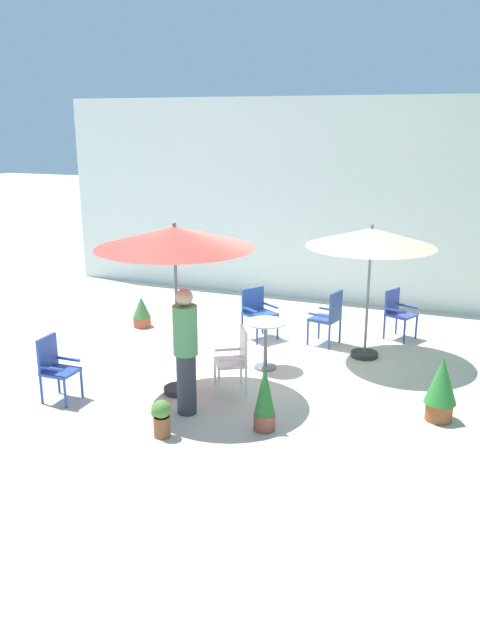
% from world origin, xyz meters
% --- Properties ---
extents(ground_plane, '(60.00, 60.00, 0.00)m').
position_xyz_m(ground_plane, '(0.00, 0.00, 0.00)').
color(ground_plane, beige).
extents(villa_facade, '(11.73, 0.30, 4.21)m').
position_xyz_m(villa_facade, '(0.00, 4.53, 2.11)').
color(villa_facade, white).
rests_on(villa_facade, ground).
extents(patio_umbrella_0, '(2.17, 2.17, 2.46)m').
position_xyz_m(patio_umbrella_0, '(-0.42, -1.27, 2.22)').
color(patio_umbrella_0, '#2D2D2D').
rests_on(patio_umbrella_0, ground).
extents(patio_umbrella_1, '(2.05, 2.05, 2.20)m').
position_xyz_m(patio_umbrella_1, '(1.77, 1.18, 1.96)').
color(patio_umbrella_1, '#2D2D2D').
rests_on(patio_umbrella_1, ground).
extents(cafe_table_0, '(0.64, 0.64, 0.77)m').
position_xyz_m(cafe_table_0, '(0.42, 0.09, 0.53)').
color(cafe_table_0, white).
rests_on(cafe_table_0, ground).
extents(patio_chair_0, '(0.58, 0.57, 0.88)m').
position_xyz_m(patio_chair_0, '(2.11, 2.35, 0.51)').
color(patio_chair_0, '#37459E').
rests_on(patio_chair_0, ground).
extents(patio_chair_1, '(0.67, 0.67, 0.90)m').
position_xyz_m(patio_chair_1, '(-0.22, 1.45, 0.53)').
color(patio_chair_1, '#2A4C99').
rests_on(patio_chair_1, ground).
extents(patio_chair_2, '(0.54, 0.54, 0.97)m').
position_xyz_m(patio_chair_2, '(1.07, 1.54, 0.55)').
color(patio_chair_2, '#2F4990').
rests_on(patio_chair_2, ground).
extents(patio_chair_3, '(0.43, 0.43, 0.92)m').
position_xyz_m(patio_chair_3, '(-1.88, -2.13, 0.52)').
color(patio_chair_3, '#2D4CA2').
rests_on(patio_chair_3, ground).
extents(patio_chair_4, '(0.60, 0.62, 0.93)m').
position_xyz_m(patio_chair_4, '(0.31, -0.88, 0.52)').
color(patio_chair_4, white).
rests_on(patio_chair_4, ground).
extents(potted_plant_0, '(0.34, 0.34, 0.58)m').
position_xyz_m(potted_plant_0, '(-2.46, 1.26, 0.29)').
color(potted_plant_0, '#B55836').
rests_on(potted_plant_0, ground).
extents(potted_plant_1, '(0.24, 0.24, 0.48)m').
position_xyz_m(potted_plant_1, '(0.01, -2.57, 0.26)').
color(potted_plant_1, '#955333').
rests_on(potted_plant_1, ground).
extents(potted_plant_2, '(0.27, 0.27, 0.87)m').
position_xyz_m(potted_plant_2, '(1.12, -1.93, 0.43)').
color(potted_plant_2, brown).
rests_on(potted_plant_2, ground).
extents(potted_plant_3, '(0.42, 0.42, 0.87)m').
position_xyz_m(potted_plant_3, '(3.14, -0.83, 0.46)').
color(potted_plant_3, '#95522A').
rests_on(potted_plant_3, ground).
extents(standing_person, '(0.40, 0.40, 1.71)m').
position_xyz_m(standing_person, '(-0.01, -1.84, 0.89)').
color(standing_person, '#33333D').
rests_on(standing_person, ground).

